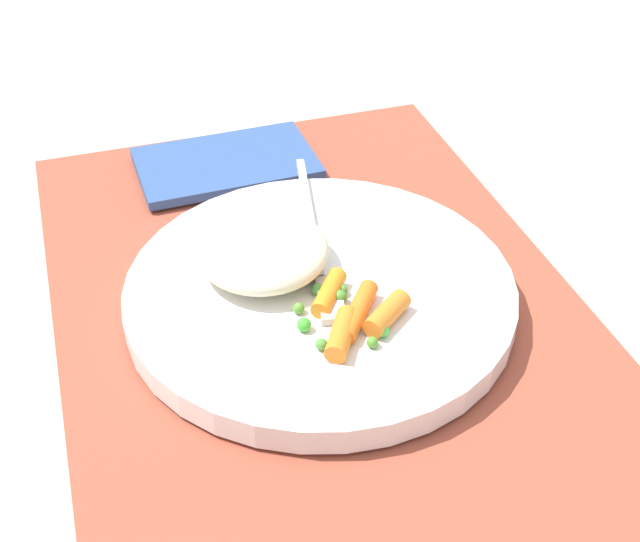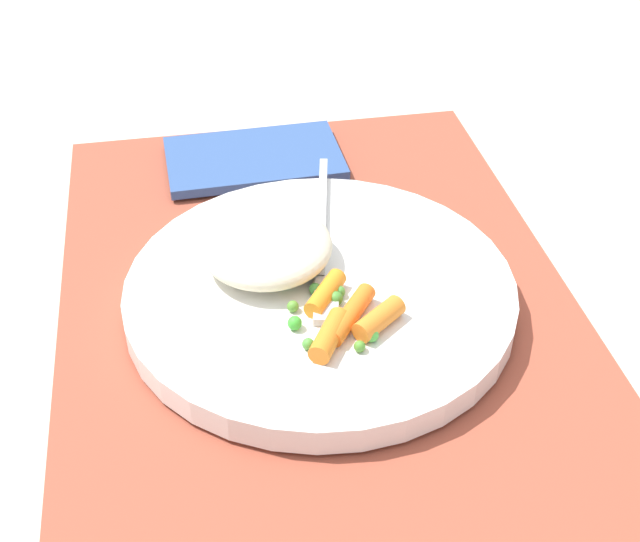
% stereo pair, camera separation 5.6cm
% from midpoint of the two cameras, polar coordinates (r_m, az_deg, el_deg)
% --- Properties ---
extents(ground_plane, '(2.40, 2.40, 0.00)m').
position_cam_midpoint_polar(ground_plane, '(0.59, -2.72, -2.74)').
color(ground_plane, beige).
extents(placemat, '(0.52, 0.35, 0.01)m').
position_cam_midpoint_polar(placemat, '(0.59, -2.73, -2.52)').
color(placemat, '#9E4733').
rests_on(placemat, ground_plane).
extents(plate, '(0.26, 0.26, 0.02)m').
position_cam_midpoint_polar(plate, '(0.58, -2.76, -1.60)').
color(plate, white).
rests_on(plate, placemat).
extents(rice_mound, '(0.09, 0.09, 0.03)m').
position_cam_midpoint_polar(rice_mound, '(0.58, -6.64, 1.34)').
color(rice_mound, beige).
rests_on(rice_mound, plate).
extents(carrot_portion, '(0.08, 0.07, 0.01)m').
position_cam_midpoint_polar(carrot_portion, '(0.54, -0.58, -2.95)').
color(carrot_portion, orange).
rests_on(carrot_portion, plate).
extents(pea_scatter, '(0.08, 0.05, 0.01)m').
position_cam_midpoint_polar(pea_scatter, '(0.55, -2.26, -2.79)').
color(pea_scatter, '#4D993B').
rests_on(pea_scatter, plate).
extents(fork, '(0.20, 0.05, 0.01)m').
position_cam_midpoint_polar(fork, '(0.60, -3.01, 1.27)').
color(fork, silver).
rests_on(fork, plate).
extents(napkin, '(0.09, 0.15, 0.01)m').
position_cam_midpoint_polar(napkin, '(0.74, -8.44, 7.02)').
color(napkin, '#33518C').
rests_on(napkin, placemat).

